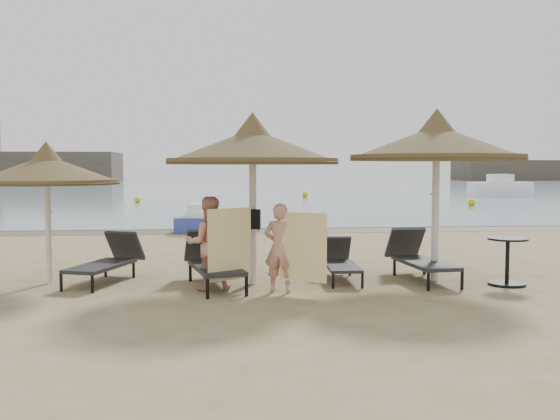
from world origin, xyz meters
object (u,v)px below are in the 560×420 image
(palapa_center, at_px, (253,148))
(person_right, at_px, (280,241))
(palapa_left, at_px, (47,170))
(lounger_far_left, at_px, (108,260))
(person_left, at_px, (208,236))
(palapa_right, at_px, (437,144))
(lounger_far_right, at_px, (419,257))
(lounger_near_left, at_px, (212,261))
(side_table, at_px, (507,263))
(pedal_boat, at_px, (207,222))
(lounger_near_right, at_px, (340,261))

(palapa_center, xyz_separation_m, person_right, (0.40, -0.76, -1.54))
(palapa_left, bearing_deg, lounger_far_left, 6.76)
(person_left, xyz_separation_m, person_right, (1.17, -0.31, -0.06))
(palapa_right, relative_size, lounger_far_right, 1.51)
(lounger_near_left, bearing_deg, side_table, -18.22)
(lounger_far_left, height_order, pedal_boat, pedal_boat)
(palapa_left, bearing_deg, lounger_near_left, -8.02)
(palapa_left, distance_m, lounger_far_right, 6.85)
(lounger_near_right, bearing_deg, side_table, -14.71)
(lounger_far_left, bearing_deg, palapa_left, -153.94)
(lounger_far_left, bearing_deg, pedal_boat, 98.28)
(palapa_center, relative_size, lounger_near_left, 1.38)
(person_right, distance_m, pedal_boat, 9.64)
(palapa_right, bearing_deg, palapa_center, -179.74)
(palapa_center, distance_m, person_left, 1.73)
(lounger_near_left, xyz_separation_m, side_table, (5.12, -0.52, -0.03))
(side_table, bearing_deg, person_right, -176.60)
(palapa_right, bearing_deg, person_left, -173.47)
(pedal_boat, bearing_deg, palapa_center, -74.68)
(lounger_near_left, xyz_separation_m, lounger_near_right, (2.33, 0.34, -0.09))
(lounger_far_right, bearing_deg, person_right, -165.52)
(lounger_near_left, bearing_deg, person_left, -109.89)
(lounger_near_left, distance_m, lounger_far_right, 3.78)
(palapa_right, height_order, lounger_near_right, palapa_right)
(lounger_far_left, bearing_deg, person_right, -3.90)
(palapa_center, relative_size, lounger_near_right, 1.80)
(palapa_left, relative_size, person_left, 1.39)
(side_table, bearing_deg, palapa_center, 173.27)
(side_table, relative_size, person_left, 0.45)
(palapa_right, distance_m, lounger_far_right, 2.09)
(palapa_center, bearing_deg, person_right, -61.95)
(lounger_near_left, height_order, pedal_boat, lounger_near_left)
(lounger_near_right, xyz_separation_m, person_left, (-2.38, -0.78, 0.58))
(palapa_center, bearing_deg, palapa_right, 0.26)
(lounger_far_right, relative_size, person_right, 1.21)
(lounger_near_right, bearing_deg, person_right, -135.70)
(palapa_left, distance_m, lounger_near_left, 3.31)
(palapa_center, bearing_deg, pedal_boat, 96.39)
(pedal_boat, bearing_deg, side_table, -50.90)
(palapa_center, height_order, person_left, palapa_center)
(lounger_far_left, bearing_deg, person_left, -8.85)
(lounger_far_right, height_order, pedal_boat, lounger_far_right)
(palapa_left, xyz_separation_m, person_right, (3.99, -1.16, -1.14))
(palapa_center, bearing_deg, lounger_far_right, 3.93)
(lounger_far_right, bearing_deg, palapa_center, 178.39)
(side_table, bearing_deg, person_left, 179.22)
(palapa_right, bearing_deg, lounger_near_left, -179.75)
(lounger_far_right, height_order, side_table, lounger_far_right)
(lounger_near_left, relative_size, side_table, 2.65)
(lounger_far_right, distance_m, pedal_boat, 9.46)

